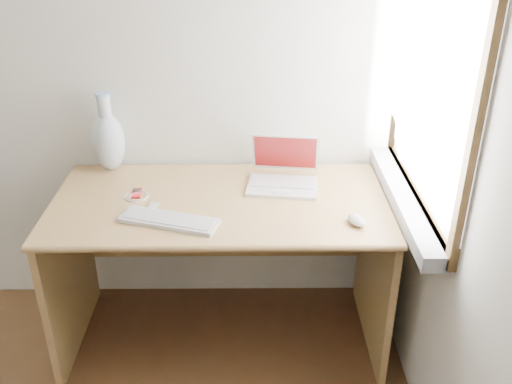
{
  "coord_description": "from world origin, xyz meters",
  "views": [
    {
      "loc": [
        1.08,
        -0.73,
        1.88
      ],
      "look_at": [
        1.09,
        1.35,
        0.79
      ],
      "focal_mm": 40.0,
      "sensor_mm": 36.0,
      "label": 1
    }
  ],
  "objects_px": {
    "desk": "(222,232)",
    "laptop": "(282,174)",
    "vase": "(108,140)",
    "external_keyboard": "(169,220)"
  },
  "relations": [
    {
      "from": "laptop",
      "to": "vase",
      "type": "bearing_deg",
      "value": 176.31
    },
    {
      "from": "laptop",
      "to": "vase",
      "type": "xyz_separation_m",
      "value": [
        -0.78,
        0.16,
        0.1
      ]
    },
    {
      "from": "laptop",
      "to": "external_keyboard",
      "type": "xyz_separation_m",
      "value": [
        -0.46,
        -0.33,
        -0.04
      ]
    },
    {
      "from": "vase",
      "to": "external_keyboard",
      "type": "bearing_deg",
      "value": -56.09
    },
    {
      "from": "laptop",
      "to": "vase",
      "type": "distance_m",
      "value": 0.81
    },
    {
      "from": "external_keyboard",
      "to": "vase",
      "type": "xyz_separation_m",
      "value": [
        -0.33,
        0.49,
        0.14
      ]
    },
    {
      "from": "desk",
      "to": "laptop",
      "type": "distance_m",
      "value": 0.38
    },
    {
      "from": "desk",
      "to": "laptop",
      "type": "relative_size",
      "value": 4.33
    },
    {
      "from": "laptop",
      "to": "external_keyboard",
      "type": "height_order",
      "value": "laptop"
    },
    {
      "from": "desk",
      "to": "laptop",
      "type": "bearing_deg",
      "value": 12.68
    }
  ]
}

